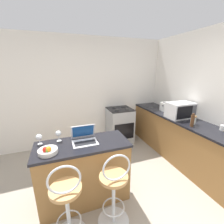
% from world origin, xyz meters
% --- Properties ---
extents(wall_back, '(12.00, 0.06, 2.60)m').
position_xyz_m(wall_back, '(0.00, 2.43, 1.30)').
color(wall_back, silver).
rests_on(wall_back, ground_plane).
extents(breakfast_bar, '(1.26, 0.55, 0.91)m').
position_xyz_m(breakfast_bar, '(-0.36, 0.61, 0.46)').
color(breakfast_bar, olive).
rests_on(breakfast_bar, ground_plane).
extents(counter_right, '(0.60, 2.93, 0.91)m').
position_xyz_m(counter_right, '(1.71, 0.95, 0.46)').
color(counter_right, olive).
rests_on(counter_right, ground_plane).
extents(bar_stool_near, '(0.40, 0.40, 1.03)m').
position_xyz_m(bar_stool_near, '(-0.63, 0.10, 0.49)').
color(bar_stool_near, silver).
rests_on(bar_stool_near, ground_plane).
extents(bar_stool_far, '(0.40, 0.40, 1.03)m').
position_xyz_m(bar_stool_far, '(-0.10, 0.10, 0.49)').
color(bar_stool_far, silver).
rests_on(bar_stool_far, ground_plane).
extents(laptop, '(0.34, 0.29, 0.23)m').
position_xyz_m(laptop, '(-0.33, 0.67, 0.97)').
color(laptop, silver).
rests_on(laptop, breakfast_bar).
extents(microwave, '(0.52, 0.34, 0.31)m').
position_xyz_m(microwave, '(1.69, 1.05, 1.07)').
color(microwave, silver).
rests_on(microwave, counter_right).
extents(toaster, '(0.23, 0.25, 0.20)m').
position_xyz_m(toaster, '(1.75, 1.52, 1.01)').
color(toaster, silver).
rests_on(toaster, counter_right).
extents(stove_range, '(0.59, 0.59, 0.92)m').
position_xyz_m(stove_range, '(0.81, 2.09, 0.46)').
color(stove_range, '#9EA3A8').
rests_on(stove_range, ground_plane).
extents(wine_glass_short, '(0.08, 0.08, 0.14)m').
position_xyz_m(wine_glass_short, '(-0.91, 0.79, 1.01)').
color(wine_glass_short, silver).
rests_on(wine_glass_short, breakfast_bar).
extents(pepper_mill, '(0.06, 0.06, 0.24)m').
position_xyz_m(pepper_mill, '(1.53, 0.58, 1.03)').
color(pepper_mill, '#4C2D19').
rests_on(pepper_mill, counter_right).
extents(wine_glass_tall, '(0.07, 0.07, 0.15)m').
position_xyz_m(wine_glass_tall, '(-0.66, 0.80, 1.02)').
color(wine_glass_tall, silver).
rests_on(wine_glass_tall, breakfast_bar).
extents(fruit_bowl, '(0.23, 0.23, 0.11)m').
position_xyz_m(fruit_bowl, '(-0.79, 0.50, 0.95)').
color(fruit_bowl, silver).
rests_on(fruit_bowl, breakfast_bar).
extents(mug_white, '(0.10, 0.08, 0.09)m').
position_xyz_m(mug_white, '(1.87, 0.28, 0.95)').
color(mug_white, white).
rests_on(mug_white, counter_right).
extents(storage_jar, '(0.09, 0.09, 0.16)m').
position_xyz_m(storage_jar, '(1.63, 0.65, 0.99)').
color(storage_jar, silver).
rests_on(storage_jar, counter_right).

